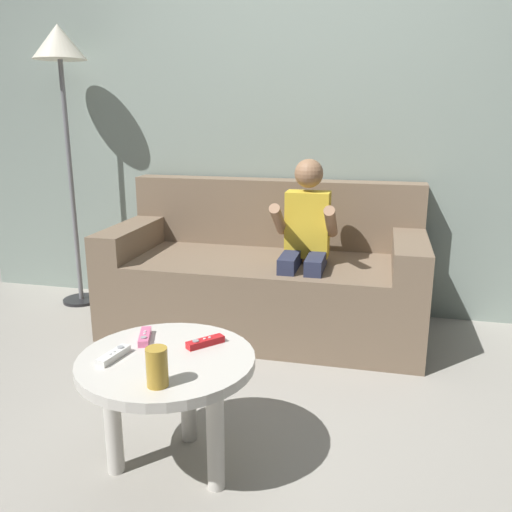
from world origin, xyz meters
TOP-DOWN VIEW (x-y plane):
  - ground_plane at (0.00, 0.00)m, footprint 9.32×9.32m
  - wall_back at (0.00, 1.56)m, footprint 4.66×0.05m
  - couch at (-0.21, 1.17)m, footprint 1.77×0.80m
  - person_seated_on_couch at (0.04, 0.99)m, footprint 0.33×0.40m
  - coffee_table at (-0.26, -0.20)m, footprint 0.60×0.60m
  - game_remote_pink_near_edge at (-0.38, -0.10)m, footprint 0.08×0.14m
  - game_remote_white_center at (-0.42, -0.26)m, footprint 0.06×0.14m
  - game_remote_red_far_corner at (-0.16, -0.09)m, footprint 0.12×0.13m
  - soda_can at (-0.20, -0.40)m, footprint 0.07×0.07m
  - floor_lamp at (-1.51, 1.30)m, footprint 0.32×0.32m

SIDE VIEW (x-z plane):
  - ground_plane at x=0.00m, z-range 0.00..0.00m
  - couch at x=-0.21m, z-range -0.12..0.72m
  - coffee_table at x=-0.26m, z-range 0.15..0.58m
  - game_remote_pink_near_edge at x=-0.38m, z-range 0.44..0.46m
  - game_remote_white_center at x=-0.42m, z-range 0.44..0.46m
  - game_remote_red_far_corner at x=-0.16m, z-range 0.44..0.46m
  - soda_can at x=-0.20m, z-range 0.44..0.56m
  - person_seated_on_couch at x=0.04m, z-range 0.07..1.07m
  - wall_back at x=0.00m, z-range 0.00..2.50m
  - floor_lamp at x=-1.51m, z-range 0.64..2.38m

